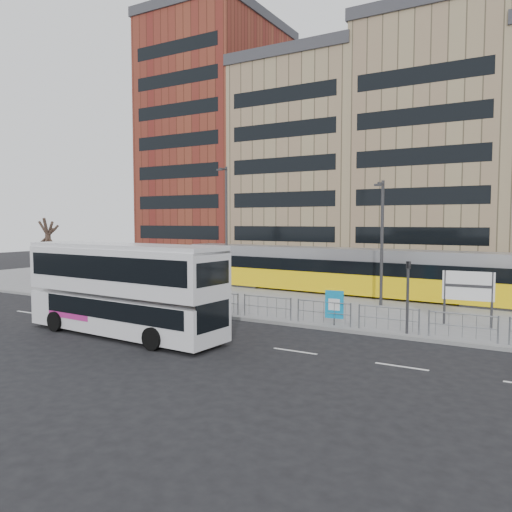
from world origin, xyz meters
The scene contains 16 objects.
ground centered at (0.00, 0.00, 0.00)m, with size 120.00×120.00×0.00m, color black.
plaza centered at (0.00, 12.00, 0.07)m, with size 64.00×24.00×0.15m, color gray.
kerb centered at (0.00, 0.05, 0.07)m, with size 64.00×0.25×0.17m, color gray.
building_row centered at (1.55, 34.27, 12.91)m, with size 70.40×18.40×31.20m.
pedestrian_barrier centered at (2.00, 0.50, 0.98)m, with size 32.07×0.07×1.10m.
road_markings centered at (1.00, -4.00, 0.01)m, with size 62.00×0.12×0.01m, color white.
double_decker_bus centered at (-1.59, -5.32, 2.14)m, with size 10.00×2.95×3.96m.
tram centered at (3.27, 10.25, 1.66)m, with size 25.64×3.93×3.01m.
station_sign centered at (11.14, 3.26, 1.90)m, with size 2.20×0.26×2.52m.
ad_panel centered at (5.80, 0.55, 1.09)m, with size 0.86×0.15×1.61m.
pedestrian centered at (-5.73, 2.66, 1.07)m, with size 0.67×0.44×1.83m, color black.
traffic_light_west centered at (-8.69, 0.67, 2.12)m, with size 0.22×0.24×3.10m.
traffic_light_east centered at (9.10, 0.50, 2.12)m, with size 0.20×0.23×3.10m.
lamp_post_west centered at (-6.55, 10.19, 4.93)m, with size 0.45×1.04×8.81m.
lamp_post_east centered at (6.08, 7.01, 4.04)m, with size 0.45×1.04×7.06m.
bare_tree centered at (-21.17, 5.86, 5.29)m, with size 4.67×4.67×7.27m.
Camera 1 is at (14.07, -20.85, 4.93)m, focal length 35.00 mm.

